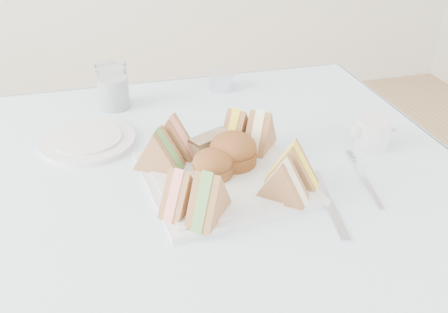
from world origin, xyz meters
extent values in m
cube|color=#CFE2FD|center=(0.00, 0.00, 0.74)|extent=(1.02, 1.02, 0.01)
cube|color=silver|center=(0.06, 0.02, 0.75)|extent=(0.29, 0.29, 0.01)
cylinder|color=brown|center=(0.04, 0.03, 0.78)|extent=(0.09, 0.09, 0.05)
cylinder|color=brown|center=(0.08, 0.06, 0.79)|extent=(0.11, 0.11, 0.06)
cube|color=tan|center=(0.05, 0.11, 0.78)|extent=(0.09, 0.06, 0.04)
cylinder|color=silver|center=(-0.17, 0.23, 0.75)|extent=(0.23, 0.23, 0.01)
cylinder|color=white|center=(-0.11, 0.38, 0.80)|extent=(0.08, 0.08, 0.10)
cylinder|color=silver|center=(0.15, 0.42, 0.76)|extent=(0.07, 0.07, 0.04)
cube|color=silver|center=(0.21, -0.09, 0.75)|extent=(0.05, 0.19, 0.00)
cube|color=silver|center=(0.30, -0.05, 0.75)|extent=(0.04, 0.16, 0.00)
cylinder|color=silver|center=(0.37, 0.07, 0.78)|extent=(0.08, 0.08, 0.06)
camera|label=1|loc=(-0.13, -0.68, 1.23)|focal=40.00mm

